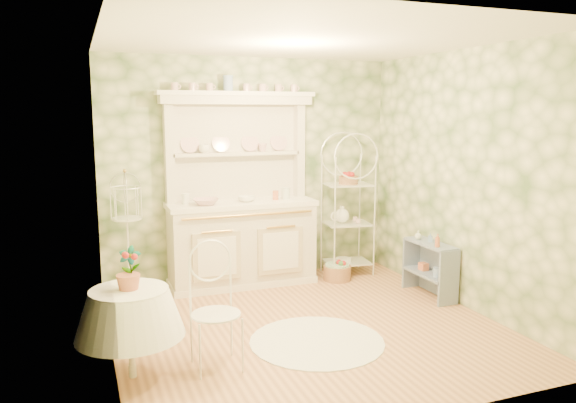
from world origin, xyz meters
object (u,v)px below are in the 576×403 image
object	(u,v)px
birdcage_stand	(128,234)
side_shelf	(430,268)
bakers_rack	(348,204)
floor_basket	(337,272)
cafe_chair	(216,308)
kitchen_dresser	(241,190)
round_table	(131,340)

from	to	relation	value
birdcage_stand	side_shelf	bearing A→B (deg)	-18.84
bakers_rack	floor_basket	world-z (taller)	bakers_rack
side_shelf	birdcage_stand	size ratio (longest dim) A/B	0.51
cafe_chair	kitchen_dresser	bearing A→B (deg)	67.21
round_table	bakers_rack	bearing A→B (deg)	34.56
cafe_chair	floor_basket	xyz separation A→B (m)	(1.96, 1.82, -0.40)
bakers_rack	side_shelf	bearing A→B (deg)	-60.00
cafe_chair	birdcage_stand	distance (m)	2.07
bakers_rack	side_shelf	xyz separation A→B (m)	(0.46, -1.13, -0.58)
side_shelf	cafe_chair	distance (m)	2.82
bakers_rack	side_shelf	world-z (taller)	bakers_rack
round_table	cafe_chair	bearing A→B (deg)	-5.91
round_table	kitchen_dresser	bearing A→B (deg)	53.65
bakers_rack	cafe_chair	bearing A→B (deg)	-129.48
floor_basket	cafe_chair	bearing A→B (deg)	-137.12
side_shelf	floor_basket	distance (m)	1.17
cafe_chair	floor_basket	world-z (taller)	cafe_chair
round_table	birdcage_stand	xyz separation A→B (m)	(0.16, 1.92, 0.43)
side_shelf	birdcage_stand	world-z (taller)	birdcage_stand
bakers_rack	birdcage_stand	distance (m)	2.71
cafe_chair	round_table	bearing A→B (deg)	172.87
cafe_chair	side_shelf	bearing A→B (deg)	17.62
side_shelf	round_table	distance (m)	3.43
birdcage_stand	round_table	bearing A→B (deg)	-94.77
bakers_rack	round_table	size ratio (longest dim) A/B	2.93
kitchen_dresser	side_shelf	xyz separation A→B (m)	(1.85, -1.17, -0.82)
floor_basket	bakers_rack	bearing A→B (deg)	41.89
kitchen_dresser	bakers_rack	size ratio (longest dim) A/B	1.27
bakers_rack	round_table	bearing A→B (deg)	-137.69
bakers_rack	round_table	distance (m)	3.53
round_table	birdcage_stand	bearing A→B (deg)	85.23
cafe_chair	birdcage_stand	bearing A→B (deg)	102.82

